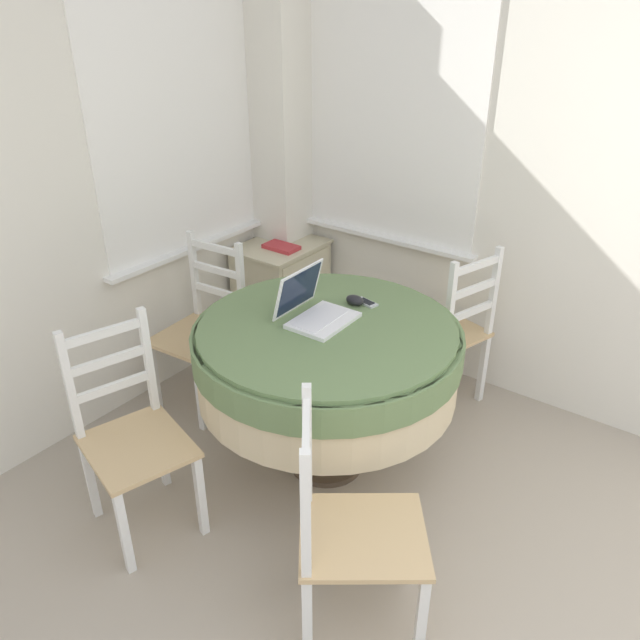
{
  "coord_description": "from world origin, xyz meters",
  "views": [
    {
      "loc": [
        -0.91,
        0.45,
        2.07
      ],
      "look_at": [
        1.19,
        2.0,
        0.69
      ],
      "focal_mm": 35.0,
      "sensor_mm": 36.0,
      "label": 1
    }
  ],
  "objects_px": {
    "cell_phone": "(366,302)",
    "dining_chair_left_flank": "(132,437)",
    "book_on_cabinet": "(281,247)",
    "dining_chair_camera_near": "(349,533)",
    "laptop": "(314,309)",
    "dining_chair_near_right_window": "(447,331)",
    "dining_chair_near_back_window": "(203,330)",
    "computer_mouse": "(355,300)",
    "round_dining_table": "(327,355)",
    "corner_cabinet": "(282,293)"
  },
  "relations": [
    {
      "from": "corner_cabinet",
      "to": "dining_chair_camera_near",
      "type": "bearing_deg",
      "value": -134.35
    },
    {
      "from": "cell_phone",
      "to": "dining_chair_left_flank",
      "type": "distance_m",
      "value": 1.2
    },
    {
      "from": "cell_phone",
      "to": "dining_chair_near_right_window",
      "type": "bearing_deg",
      "value": -17.73
    },
    {
      "from": "dining_chair_near_back_window",
      "to": "dining_chair_near_right_window",
      "type": "distance_m",
      "value": 1.33
    },
    {
      "from": "round_dining_table",
      "to": "computer_mouse",
      "type": "height_order",
      "value": "computer_mouse"
    },
    {
      "from": "book_on_cabinet",
      "to": "dining_chair_near_right_window",
      "type": "bearing_deg",
      "value": -87.72
    },
    {
      "from": "corner_cabinet",
      "to": "book_on_cabinet",
      "type": "height_order",
      "value": "book_on_cabinet"
    },
    {
      "from": "computer_mouse",
      "to": "corner_cabinet",
      "type": "xyz_separation_m",
      "value": [
        0.61,
        0.96,
        -0.46
      ]
    },
    {
      "from": "computer_mouse",
      "to": "dining_chair_near_right_window",
      "type": "relative_size",
      "value": 0.1
    },
    {
      "from": "laptop",
      "to": "corner_cabinet",
      "type": "xyz_separation_m",
      "value": [
        0.84,
        0.89,
        -0.49
      ]
    },
    {
      "from": "laptop",
      "to": "corner_cabinet",
      "type": "distance_m",
      "value": 1.32
    },
    {
      "from": "dining_chair_near_right_window",
      "to": "book_on_cabinet",
      "type": "height_order",
      "value": "dining_chair_near_right_window"
    },
    {
      "from": "dining_chair_near_right_window",
      "to": "dining_chair_camera_near",
      "type": "relative_size",
      "value": 1.0
    },
    {
      "from": "dining_chair_near_right_window",
      "to": "corner_cabinet",
      "type": "xyz_separation_m",
      "value": [
        0.01,
        1.17,
        -0.1
      ]
    },
    {
      "from": "book_on_cabinet",
      "to": "dining_chair_camera_near",
      "type": "bearing_deg",
      "value": -134.29
    },
    {
      "from": "dining_chair_near_back_window",
      "to": "corner_cabinet",
      "type": "height_order",
      "value": "dining_chair_near_back_window"
    },
    {
      "from": "laptop",
      "to": "computer_mouse",
      "type": "xyz_separation_m",
      "value": [
        0.23,
        -0.06,
        -0.03
      ]
    },
    {
      "from": "laptop",
      "to": "book_on_cabinet",
      "type": "height_order",
      "value": "laptop"
    },
    {
      "from": "dining_chair_near_right_window",
      "to": "computer_mouse",
      "type": "bearing_deg",
      "value": 160.35
    },
    {
      "from": "dining_chair_left_flank",
      "to": "dining_chair_camera_near",
      "type": "bearing_deg",
      "value": -83.88
    },
    {
      "from": "cell_phone",
      "to": "dining_chair_camera_near",
      "type": "height_order",
      "value": "dining_chair_camera_near"
    },
    {
      "from": "dining_chair_near_right_window",
      "to": "dining_chair_near_back_window",
      "type": "bearing_deg",
      "value": 126.07
    },
    {
      "from": "laptop",
      "to": "dining_chair_left_flank",
      "type": "distance_m",
      "value": 0.94
    },
    {
      "from": "laptop",
      "to": "computer_mouse",
      "type": "distance_m",
      "value": 0.24
    },
    {
      "from": "dining_chair_left_flank",
      "to": "dining_chair_near_right_window",
      "type": "bearing_deg",
      "value": -21.65
    },
    {
      "from": "dining_chair_near_back_window",
      "to": "round_dining_table",
      "type": "bearing_deg",
      "value": -94.13
    },
    {
      "from": "computer_mouse",
      "to": "book_on_cabinet",
      "type": "height_order",
      "value": "computer_mouse"
    },
    {
      "from": "dining_chair_near_right_window",
      "to": "corner_cabinet",
      "type": "bearing_deg",
      "value": 89.75
    },
    {
      "from": "dining_chair_near_right_window",
      "to": "corner_cabinet",
      "type": "relative_size",
      "value": 1.39
    },
    {
      "from": "laptop",
      "to": "dining_chair_left_flank",
      "type": "relative_size",
      "value": 0.33
    },
    {
      "from": "dining_chair_near_back_window",
      "to": "dining_chair_near_right_window",
      "type": "relative_size",
      "value": 1.0
    },
    {
      "from": "round_dining_table",
      "to": "dining_chair_near_right_window",
      "type": "xyz_separation_m",
      "value": [
        0.85,
        -0.2,
        -0.19
      ]
    },
    {
      "from": "cell_phone",
      "to": "round_dining_table",
      "type": "bearing_deg",
      "value": 176.16
    },
    {
      "from": "dining_chair_camera_near",
      "to": "laptop",
      "type": "bearing_deg",
      "value": 44.03
    },
    {
      "from": "dining_chair_left_flank",
      "to": "dining_chair_near_back_window",
      "type": "bearing_deg",
      "value": 27.69
    },
    {
      "from": "cell_phone",
      "to": "laptop",
      "type": "bearing_deg",
      "value": 159.73
    },
    {
      "from": "computer_mouse",
      "to": "corner_cabinet",
      "type": "bearing_deg",
      "value": 57.63
    },
    {
      "from": "cell_phone",
      "to": "dining_chair_left_flank",
      "type": "bearing_deg",
      "value": 156.35
    },
    {
      "from": "dining_chair_near_back_window",
      "to": "cell_phone",
      "type": "bearing_deg",
      "value": -75.93
    },
    {
      "from": "round_dining_table",
      "to": "cell_phone",
      "type": "xyz_separation_m",
      "value": [
        0.29,
        -0.02,
        0.16
      ]
    },
    {
      "from": "dining_chair_left_flank",
      "to": "book_on_cabinet",
      "type": "height_order",
      "value": "dining_chair_left_flank"
    },
    {
      "from": "laptop",
      "to": "dining_chair_near_back_window",
      "type": "bearing_deg",
      "value": 86.52
    },
    {
      "from": "dining_chair_near_right_window",
      "to": "book_on_cabinet",
      "type": "xyz_separation_m",
      "value": [
        -0.04,
        1.12,
        0.24
      ]
    },
    {
      "from": "dining_chair_near_back_window",
      "to": "dining_chair_near_right_window",
      "type": "bearing_deg",
      "value": -53.93
    },
    {
      "from": "computer_mouse",
      "to": "book_on_cabinet",
      "type": "relative_size",
      "value": 0.43
    },
    {
      "from": "corner_cabinet",
      "to": "round_dining_table",
      "type": "bearing_deg",
      "value": -131.14
    },
    {
      "from": "laptop",
      "to": "cell_phone",
      "type": "height_order",
      "value": "laptop"
    },
    {
      "from": "laptop",
      "to": "book_on_cabinet",
      "type": "relative_size",
      "value": 1.41
    },
    {
      "from": "laptop",
      "to": "cell_phone",
      "type": "relative_size",
      "value": 2.5
    },
    {
      "from": "cell_phone",
      "to": "corner_cabinet",
      "type": "relative_size",
      "value": 0.18
    }
  ]
}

